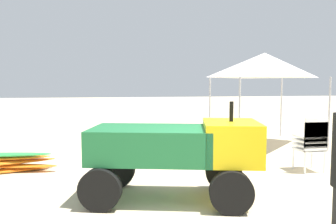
# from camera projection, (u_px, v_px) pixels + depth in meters

# --- Properties ---
(ground) EXTENTS (80.00, 80.00, 0.00)m
(ground) POSITION_uv_depth(u_px,v_px,m) (231.00, 217.00, 4.46)
(ground) COLOR beige
(utility_cart) EXTENTS (2.76, 1.82, 1.50)m
(utility_cart) POSITION_uv_depth(u_px,v_px,m) (177.00, 148.00, 5.08)
(utility_cart) COLOR #1E6B38
(utility_cart) RESTS_ON ground
(stacked_plastic_chairs) EXTENTS (0.48, 0.48, 1.11)m
(stacked_plastic_chairs) POSITION_uv_depth(u_px,v_px,m) (312.00, 140.00, 6.66)
(stacked_plastic_chairs) COLOR white
(stacked_plastic_chairs) RESTS_ON ground
(popup_canopy) EXTENTS (2.54, 2.54, 2.65)m
(popup_canopy) POSITION_uv_depth(u_px,v_px,m) (264.00, 65.00, 9.70)
(popup_canopy) COLOR #B2B2B7
(popup_canopy) RESTS_ON ground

